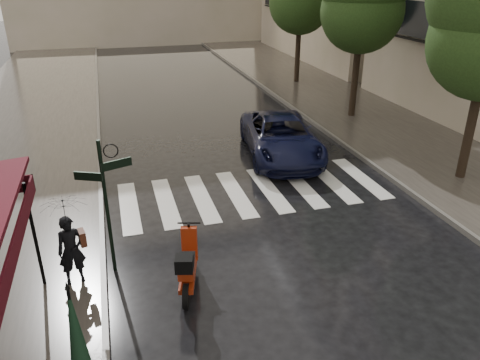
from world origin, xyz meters
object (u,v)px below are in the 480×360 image
parked_car (281,137)px  parasol_back (81,358)px  pedestrian_with_umbrella (65,216)px  scooter (188,266)px

parked_car → parasol_back: bearing=-115.1°
parasol_back → parked_car: bearing=56.2°
pedestrian_with_umbrella → parked_car: pedestrian_with_umbrella is taller
parasol_back → scooter: bearing=57.4°
pedestrian_with_umbrella → scooter: (2.28, -0.75, -1.14)m
scooter → parked_car: (4.53, 6.63, 0.15)m
scooter → parasol_back: 3.70m
pedestrian_with_umbrella → parked_car: size_ratio=0.46×
pedestrian_with_umbrella → parked_car: (6.81, 5.88, -0.99)m
parked_car → parasol_back: (-6.46, -9.65, 0.79)m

